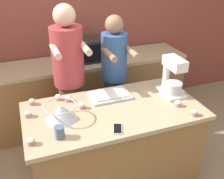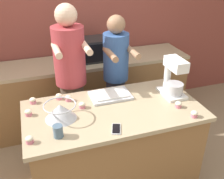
{
  "view_description": "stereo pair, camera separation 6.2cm",
  "coord_description": "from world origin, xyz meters",
  "px_view_note": "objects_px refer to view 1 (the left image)",
  "views": [
    {
      "loc": [
        -0.72,
        -1.9,
        2.17
      ],
      "look_at": [
        0.0,
        0.04,
        1.06
      ],
      "focal_mm": 42.0,
      "sensor_mm": 36.0,
      "label": 1
    },
    {
      "loc": [
        -0.66,
        -1.93,
        2.17
      ],
      "look_at": [
        0.0,
        0.04,
        1.06
      ],
      "focal_mm": 42.0,
      "sensor_mm": 36.0,
      "label": 2
    }
  ],
  "objects_px": {
    "cupcake_0": "(28,114)",
    "cupcake_3": "(194,113)",
    "stand_mixer": "(172,79)",
    "cell_phone": "(117,129)",
    "person_left": "(70,81)",
    "mixing_bowl": "(61,112)",
    "cupcake_1": "(178,103)",
    "cupcake_5": "(58,97)",
    "person_right": "(114,80)",
    "microwave_oven": "(91,49)",
    "cupcake_4": "(82,106)",
    "cupcake_2": "(68,99)",
    "baking_tray": "(110,95)",
    "drinking_glass": "(60,132)",
    "cupcake_6": "(31,141)",
    "cupcake_7": "(32,102)"
  },
  "relations": [
    {
      "from": "cupcake_0",
      "to": "cupcake_2",
      "type": "xyz_separation_m",
      "value": [
        0.38,
        0.14,
        0.0
      ]
    },
    {
      "from": "mixing_bowl",
      "to": "cupcake_1",
      "type": "distance_m",
      "value": 1.07
    },
    {
      "from": "person_left",
      "to": "cupcake_0",
      "type": "height_order",
      "value": "person_left"
    },
    {
      "from": "cupcake_1",
      "to": "cupcake_3",
      "type": "bearing_deg",
      "value": -75.62
    },
    {
      "from": "baking_tray",
      "to": "cupcake_4",
      "type": "distance_m",
      "value": 0.33
    },
    {
      "from": "person_right",
      "to": "cupcake_2",
      "type": "xyz_separation_m",
      "value": [
        -0.61,
        -0.36,
        0.06
      ]
    },
    {
      "from": "person_right",
      "to": "cupcake_4",
      "type": "xyz_separation_m",
      "value": [
        -0.51,
        -0.52,
        0.06
      ]
    },
    {
      "from": "cell_phone",
      "to": "cupcake_5",
      "type": "relative_size",
      "value": 2.64
    },
    {
      "from": "baking_tray",
      "to": "cupcake_0",
      "type": "height_order",
      "value": "cupcake_0"
    },
    {
      "from": "person_left",
      "to": "microwave_oven",
      "type": "distance_m",
      "value": 0.7
    },
    {
      "from": "mixing_bowl",
      "to": "cupcake_2",
      "type": "distance_m",
      "value": 0.3
    },
    {
      "from": "person_left",
      "to": "cupcake_3",
      "type": "bearing_deg",
      "value": -47.64
    },
    {
      "from": "microwave_oven",
      "to": "cupcake_2",
      "type": "distance_m",
      "value": 1.05
    },
    {
      "from": "person_right",
      "to": "cell_phone",
      "type": "xyz_separation_m",
      "value": [
        -0.32,
        -0.94,
        0.04
      ]
    },
    {
      "from": "baking_tray",
      "to": "cupcake_1",
      "type": "relative_size",
      "value": 6.59
    },
    {
      "from": "cell_phone",
      "to": "baking_tray",
      "type": "bearing_deg",
      "value": 76.88
    },
    {
      "from": "cupcake_0",
      "to": "cupcake_3",
      "type": "distance_m",
      "value": 1.45
    },
    {
      "from": "person_left",
      "to": "cell_phone",
      "type": "bearing_deg",
      "value": -78.64
    },
    {
      "from": "baking_tray",
      "to": "cupcake_2",
      "type": "bearing_deg",
      "value": 173.0
    },
    {
      "from": "person_left",
      "to": "cupcake_3",
      "type": "distance_m",
      "value": 1.33
    },
    {
      "from": "drinking_glass",
      "to": "cupcake_4",
      "type": "relative_size",
      "value": 1.69
    },
    {
      "from": "stand_mixer",
      "to": "cell_phone",
      "type": "bearing_deg",
      "value": -152.72
    },
    {
      "from": "mixing_bowl",
      "to": "microwave_oven",
      "type": "xyz_separation_m",
      "value": [
        0.62,
        1.19,
        0.09
      ]
    },
    {
      "from": "stand_mixer",
      "to": "cupcake_7",
      "type": "height_order",
      "value": "stand_mixer"
    },
    {
      "from": "cupcake_1",
      "to": "cupcake_5",
      "type": "height_order",
      "value": "same"
    },
    {
      "from": "drinking_glass",
      "to": "mixing_bowl",
      "type": "bearing_deg",
      "value": 77.28
    },
    {
      "from": "person_right",
      "to": "cell_phone",
      "type": "height_order",
      "value": "person_right"
    },
    {
      "from": "cupcake_1",
      "to": "cupcake_6",
      "type": "relative_size",
      "value": 1.0
    },
    {
      "from": "cupcake_1",
      "to": "cupcake_7",
      "type": "bearing_deg",
      "value": 158.52
    },
    {
      "from": "drinking_glass",
      "to": "cupcake_0",
      "type": "bearing_deg",
      "value": 118.5
    },
    {
      "from": "person_left",
      "to": "cupcake_2",
      "type": "relative_size",
      "value": 28.64
    },
    {
      "from": "cupcake_1",
      "to": "cupcake_5",
      "type": "distance_m",
      "value": 1.14
    },
    {
      "from": "cupcake_6",
      "to": "person_left",
      "type": "bearing_deg",
      "value": 61.33
    },
    {
      "from": "stand_mixer",
      "to": "cupcake_7",
      "type": "xyz_separation_m",
      "value": [
        -1.34,
        0.27,
        -0.14
      ]
    },
    {
      "from": "cupcake_0",
      "to": "cupcake_1",
      "type": "bearing_deg",
      "value": -12.71
    },
    {
      "from": "mixing_bowl",
      "to": "cupcake_4",
      "type": "height_order",
      "value": "mixing_bowl"
    },
    {
      "from": "stand_mixer",
      "to": "cupcake_0",
      "type": "distance_m",
      "value": 1.39
    },
    {
      "from": "drinking_glass",
      "to": "cupcake_7",
      "type": "xyz_separation_m",
      "value": [
        -0.16,
        0.58,
        -0.02
      ]
    },
    {
      "from": "cupcake_4",
      "to": "cupcake_7",
      "type": "xyz_separation_m",
      "value": [
        -0.43,
        0.23,
        0.0
      ]
    },
    {
      "from": "person_right",
      "to": "mixing_bowl",
      "type": "bearing_deg",
      "value": -139.03
    },
    {
      "from": "person_right",
      "to": "cupcake_3",
      "type": "height_order",
      "value": "person_right"
    },
    {
      "from": "cupcake_1",
      "to": "mixing_bowl",
      "type": "bearing_deg",
      "value": 171.02
    },
    {
      "from": "mixing_bowl",
      "to": "cupcake_5",
      "type": "distance_m",
      "value": 0.34
    },
    {
      "from": "person_left",
      "to": "cupcake_1",
      "type": "relative_size",
      "value": 28.64
    },
    {
      "from": "mixing_bowl",
      "to": "cupcake_6",
      "type": "relative_size",
      "value": 4.64
    },
    {
      "from": "drinking_glass",
      "to": "cupcake_1",
      "type": "relative_size",
      "value": 1.69
    },
    {
      "from": "microwave_oven",
      "to": "cupcake_1",
      "type": "distance_m",
      "value": 1.43
    },
    {
      "from": "person_left",
      "to": "cupcake_4",
      "type": "distance_m",
      "value": 0.53
    },
    {
      "from": "baking_tray",
      "to": "cell_phone",
      "type": "bearing_deg",
      "value": -103.12
    },
    {
      "from": "cell_phone",
      "to": "cupcake_3",
      "type": "distance_m",
      "value": 0.71
    }
  ]
}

